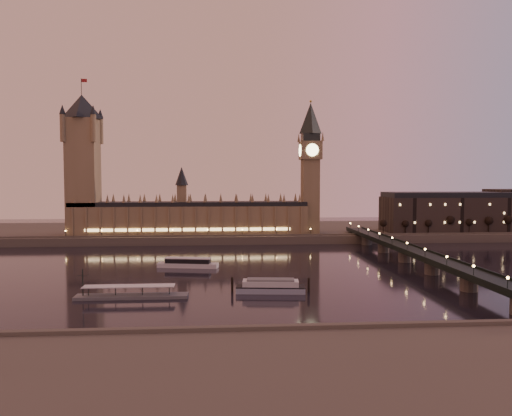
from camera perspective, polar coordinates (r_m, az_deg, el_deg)
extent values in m
plane|color=black|center=(270.99, -0.51, -7.09)|extent=(700.00, 700.00, 0.00)
cube|color=#423D35|center=(435.93, 2.02, -2.68)|extent=(560.00, 130.00, 6.00)
cube|color=brown|center=(388.88, -7.57, -1.38)|extent=(180.00, 26.00, 22.00)
cube|color=black|center=(388.02, -7.59, 0.47)|extent=(180.00, 22.00, 3.20)
cube|color=#FFCC7F|center=(376.02, -7.68, -2.46)|extent=(153.00, 0.25, 2.20)
cube|color=brown|center=(400.24, -19.14, 3.33)|extent=(22.00, 22.00, 88.00)
cone|color=black|center=(403.78, -19.29, 10.87)|extent=(31.68, 31.68, 18.00)
cylinder|color=black|center=(406.04, -19.33, 12.97)|extent=(0.44, 0.44, 12.00)
cube|color=maroon|center=(406.27, -19.04, 13.61)|extent=(4.00, 0.15, 2.50)
cube|color=brown|center=(393.62, 6.20, 1.31)|extent=(13.00, 13.00, 58.00)
cube|color=brown|center=(393.93, 6.24, 6.55)|extent=(16.00, 16.00, 14.00)
cylinder|color=#FFEAA5|center=(385.90, 6.46, 6.62)|extent=(9.60, 0.35, 9.60)
cylinder|color=#FFEAA5|center=(392.53, 5.06, 6.57)|extent=(0.35, 9.60, 9.60)
cube|color=black|center=(394.60, 6.25, 8.00)|extent=(13.00, 13.00, 6.00)
cone|color=black|center=(396.07, 6.26, 10.17)|extent=(17.68, 17.68, 24.00)
sphere|color=gold|center=(397.80, 6.27, 12.03)|extent=(2.00, 2.00, 2.00)
cube|color=black|center=(290.43, 17.99, -4.95)|extent=(13.00, 260.00, 2.00)
cube|color=black|center=(287.90, 16.83, -4.70)|extent=(0.60, 260.00, 1.00)
cube|color=black|center=(292.65, 19.14, -4.61)|extent=(0.60, 260.00, 1.00)
cube|color=black|center=(437.07, 21.44, -0.66)|extent=(110.00, 36.00, 28.00)
cube|color=black|center=(436.28, 21.49, 1.43)|extent=(108.00, 34.00, 4.00)
cylinder|color=black|center=(398.06, 14.57, -2.30)|extent=(0.70, 0.70, 8.79)
sphere|color=black|center=(397.63, 14.58, -1.65)|extent=(5.86, 5.86, 5.86)
cylinder|color=black|center=(403.73, 16.81, -2.26)|extent=(0.70, 0.70, 8.79)
sphere|color=black|center=(403.31, 16.82, -1.61)|extent=(5.86, 5.86, 5.86)
cylinder|color=black|center=(409.99, 18.98, -2.22)|extent=(0.70, 0.70, 8.79)
sphere|color=black|center=(409.58, 19.00, -1.58)|extent=(5.86, 5.86, 5.86)
cylinder|color=black|center=(416.83, 21.09, -2.17)|extent=(0.70, 0.70, 8.79)
sphere|color=black|center=(416.42, 21.10, -1.54)|extent=(5.86, 5.86, 5.86)
cylinder|color=black|center=(424.21, 23.12, -2.12)|extent=(0.70, 0.70, 8.79)
sphere|color=black|center=(423.81, 23.14, -1.50)|extent=(5.86, 5.86, 5.86)
cylinder|color=black|center=(432.11, 25.09, -2.07)|extent=(0.70, 0.70, 8.79)
sphere|color=black|center=(431.71, 25.10, -1.47)|extent=(5.86, 5.86, 5.86)
cylinder|color=black|center=(440.49, 26.98, -2.02)|extent=(0.70, 0.70, 8.79)
sphere|color=black|center=(440.11, 26.99, -1.43)|extent=(5.86, 5.86, 5.86)
cube|color=silver|center=(281.08, -7.79, -6.48)|extent=(34.26, 13.37, 2.46)
cube|color=black|center=(280.67, -7.79, -5.99)|extent=(25.46, 10.47, 2.46)
cube|color=silver|center=(280.44, -7.79, -5.70)|extent=(26.17, 10.88, 0.45)
cube|color=#8795AB|center=(219.13, 1.68, -9.31)|extent=(30.40, 11.61, 2.41)
cube|color=black|center=(218.81, 1.68, -8.94)|extent=(30.40, 11.61, 0.46)
cube|color=silver|center=(218.51, 1.68, -8.57)|extent=(24.77, 10.06, 2.41)
cube|color=#595B5E|center=(218.19, 1.68, -8.18)|extent=(20.98, 8.73, 0.65)
cylinder|color=black|center=(220.46, -2.74, -8.71)|extent=(1.02, 1.02, 6.30)
cylinder|color=black|center=(220.16, 6.05, -8.75)|extent=(1.02, 1.02, 6.30)
cube|color=#595B5E|center=(215.63, -14.00, -9.77)|extent=(46.13, 7.69, 1.32)
cube|color=silver|center=(214.88, -14.31, -8.63)|extent=(37.35, 6.59, 0.33)
cylinder|color=black|center=(218.53, -19.19, -8.03)|extent=(0.44, 0.44, 10.98)
cylinder|color=black|center=(218.01, -19.21, -7.32)|extent=(4.39, 0.26, 0.26)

